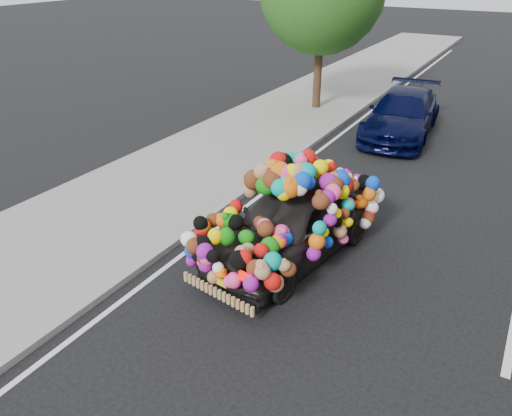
{
  "coord_description": "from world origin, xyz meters",
  "views": [
    {
      "loc": [
        3.16,
        -6.89,
        5.04
      ],
      "look_at": [
        -0.98,
        0.29,
        0.81
      ],
      "focal_mm": 35.0,
      "sensor_mm": 36.0,
      "label": 1
    }
  ],
  "objects": [
    {
      "name": "kerb",
      "position": [
        -2.35,
        0.0,
        0.07
      ],
      "size": [
        0.15,
        60.0,
        0.13
      ],
      "primitive_type": "cube",
      "color": "gray",
      "rests_on": "ground"
    },
    {
      "name": "navy_sedan",
      "position": [
        -0.4,
        8.24,
        0.67
      ],
      "size": [
        2.25,
        4.74,
        1.33
      ],
      "primitive_type": "imported",
      "rotation": [
        0.0,
        0.0,
        0.09
      ],
      "color": "black",
      "rests_on": "ground"
    },
    {
      "name": "sidewalk",
      "position": [
        -4.3,
        0.0,
        0.06
      ],
      "size": [
        4.0,
        60.0,
        0.12
      ],
      "primitive_type": "cube",
      "color": "gray",
      "rests_on": "ground"
    },
    {
      "name": "ground",
      "position": [
        0.0,
        0.0,
        0.0
      ],
      "size": [
        100.0,
        100.0,
        0.0
      ],
      "primitive_type": "plane",
      "color": "black",
      "rests_on": "ground"
    },
    {
      "name": "plush_art_car",
      "position": [
        -0.23,
        0.37,
        1.02
      ],
      "size": [
        2.61,
        4.43,
        2.0
      ],
      "rotation": [
        0.0,
        0.0,
        -0.16
      ],
      "color": "black",
      "rests_on": "ground"
    }
  ]
}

